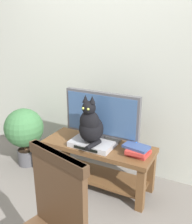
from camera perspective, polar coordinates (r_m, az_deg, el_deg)
The scene contains 8 objects.
ground_plane at distance 2.49m, azimuth -6.88°, elevation -21.48°, with size 12.00×12.00×0.00m, color slate.
back_wall at distance 2.80m, azimuth 4.29°, elevation 14.79°, with size 7.00×0.12×2.80m, color #B7BCB2.
tv_stand at distance 2.65m, azimuth 0.51°, elevation -10.00°, with size 1.11×0.42×0.47m.
tv at distance 2.53m, azimuth 1.25°, elevation -1.05°, with size 0.77×0.20×0.52m.
media_box at distance 2.53m, azimuth -1.03°, elevation -7.05°, with size 0.42×0.23×0.05m.
cat at distance 2.44m, azimuth -1.19°, elevation -2.90°, with size 0.23×0.30×0.47m.
book_stack at distance 2.41m, azimuth 9.02°, elevation -8.27°, with size 0.25×0.21×0.09m.
potted_plant at distance 3.10m, azimuth -15.44°, elevation -3.91°, with size 0.44×0.44×0.69m.
Camera 1 is at (1.11, -1.52, 1.63)m, focal length 41.76 mm.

